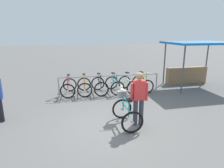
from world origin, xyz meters
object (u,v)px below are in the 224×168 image
Objects in this scene: racked_bike_teal at (114,85)px; featured_bicycle at (126,109)px; market_stall at (193,59)px; racked_bike_orange at (84,86)px; racked_bike_red at (69,87)px; person_with_featured_bike at (139,97)px; racked_bike_white at (129,84)px; racked_bike_black at (100,85)px; racked_bike_yellow at (143,83)px.

racked_bike_teal is 3.27m from featured_bicycle.
racked_bike_orange is at bearing -174.70° from market_stall.
person_with_featured_bike is (2.15, -3.41, 0.54)m from racked_bike_red.
market_stall is at bearing 4.74° from racked_bike_red.
racked_bike_teal is 0.70m from racked_bike_white.
racked_bike_red is 0.96× the size of racked_bike_white.
racked_bike_teal is at bearing 90.75° from person_with_featured_bike.
racked_bike_red and racked_bike_teal have the same top height.
racked_bike_black is at bearing 96.78° from featured_bicycle.
featured_bicycle is (0.39, -3.25, 0.12)m from racked_bike_black.
featured_bicycle is 0.58m from person_with_featured_bike.
racked_bike_red is at bearing -179.89° from racked_bike_yellow.
racked_bike_orange is 5.81m from market_stall.
racked_bike_black is at bearing -179.89° from racked_bike_teal.
featured_bicycle reaches higher than racked_bike_red.
racked_bike_black is 0.99× the size of racked_bike_yellow.
racked_bike_orange and racked_bike_teal have the same top height.
market_stall is (2.89, 0.52, 1.03)m from racked_bike_yellow.
racked_bike_black is 0.98× the size of racked_bike_teal.
person_with_featured_bike reaches higher than racked_bike_red.
racked_bike_black is at bearing -173.97° from market_stall.
person_with_featured_bike is at bearing -89.25° from racked_bike_teal.
featured_bicycle is at bearing -117.75° from racked_bike_yellow.
racked_bike_white is at bearing 0.11° from racked_bike_orange.
racked_bike_teal is at bearing -179.89° from racked_bike_white.
racked_bike_black is at bearing -179.89° from racked_bike_white.
person_with_featured_bike is (1.44, -3.41, 0.54)m from racked_bike_orange.
racked_bike_red is 2.80m from racked_bike_white.
market_stall is at bearing 10.25° from racked_bike_yellow.
racked_bike_black is 0.69× the size of person_with_featured_bike.
racked_bike_red is 2.10m from racked_bike_teal.
racked_bike_orange is at bearing -179.89° from racked_bike_white.
market_stall is (5.69, 0.53, 1.03)m from racked_bike_orange.
person_with_featured_bike reaches higher than featured_bicycle.
market_stall reaches higher than person_with_featured_bike.
featured_bicycle is at bearing -107.29° from racked_bike_white.
market_stall is at bearing 39.39° from featured_bicycle.
featured_bicycle is 6.03m from market_stall.
racked_bike_teal is at bearing -173.02° from market_stall.
person_with_featured_bike is 5.81m from market_stall.
racked_bike_white is 0.70m from racked_bike_yellow.
racked_bike_red is at bearing -179.89° from racked_bike_orange.
racked_bike_black is at bearing 102.32° from person_with_featured_bike.
racked_bike_white is 0.73× the size of person_with_featured_bike.
racked_bike_teal is at bearing 0.11° from racked_bike_red.
racked_bike_black is 0.96× the size of racked_bike_white.
person_with_featured_bike is (0.04, -3.41, 0.54)m from racked_bike_teal.
racked_bike_teal is 3.45m from person_with_featured_bike.
racked_bike_red is at bearing -179.89° from racked_bike_teal.
racked_bike_orange is 0.96× the size of racked_bike_teal.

